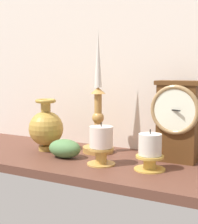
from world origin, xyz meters
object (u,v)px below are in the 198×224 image
object	(u,v)px
brass_vase_bulbous	(46,128)
pillar_candle_front	(101,144)
candlestick_tall_left	(98,115)
pillar_candle_near_clock	(150,152)
mantel_clock	(177,119)

from	to	relation	value
brass_vase_bulbous	pillar_candle_front	size ratio (longest dim) A/B	1.41
candlestick_tall_left	pillar_candle_near_clock	bearing A→B (deg)	-26.98
candlestick_tall_left	pillar_candle_near_clock	size ratio (longest dim) A/B	3.58
candlestick_tall_left	pillar_candle_front	distance (cm)	16.03
mantel_clock	candlestick_tall_left	size ratio (longest dim) A/B	0.60
pillar_candle_front	pillar_candle_near_clock	xyz separation A→B (cm)	(13.67, 1.54, -1.03)
brass_vase_bulbous	pillar_candle_near_clock	distance (cm)	38.14
candlestick_tall_left	pillar_candle_near_clock	world-z (taller)	candlestick_tall_left
mantel_clock	pillar_candle_near_clock	distance (cm)	14.31
brass_vase_bulbous	mantel_clock	bearing A→B (deg)	9.00
mantel_clock	pillar_candle_front	distance (cm)	22.73
mantel_clock	brass_vase_bulbous	world-z (taller)	mantel_clock
candlestick_tall_left	brass_vase_bulbous	world-z (taller)	candlestick_tall_left
mantel_clock	pillar_candle_front	bearing A→B (deg)	-142.72
candlestick_tall_left	mantel_clock	bearing A→B (deg)	1.54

